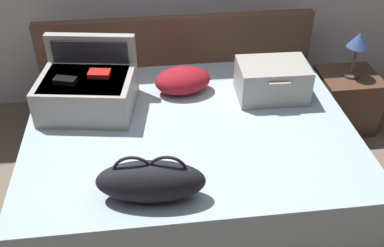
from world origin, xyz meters
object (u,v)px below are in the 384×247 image
nightstand (344,101)px  hard_case_large (88,89)px  bed (190,156)px  table_lamp (358,43)px  hard_case_medium (272,80)px  pillow_near_headboard (183,80)px  duffel_bag (151,181)px

nightstand → hard_case_large: bearing=-172.2°
bed → table_lamp: size_ratio=5.82×
nightstand → table_lamp: bearing=0.0°
hard_case_medium → table_lamp: 0.76m
bed → hard_case_medium: 0.76m
pillow_near_headboard → hard_case_medium: bearing=-12.2°
bed → hard_case_medium: (0.59, 0.28, 0.38)m
nightstand → bed: bearing=-157.4°
duffel_bag → table_lamp: bearing=36.1°
hard_case_large → pillow_near_headboard: size_ratio=1.70×
duffel_bag → nightstand: (1.57, 1.14, -0.39)m
bed → pillow_near_headboard: 0.53m
table_lamp → hard_case_large: bearing=-172.2°
hard_case_medium → pillow_near_headboard: size_ratio=1.22×
bed → hard_case_large: size_ratio=3.09×
bed → table_lamp: 1.49m
duffel_bag → nightstand: size_ratio=1.24×
duffel_bag → table_lamp: size_ratio=1.64×
hard_case_large → nightstand: size_ratio=1.43×
bed → hard_case_medium: hard_case_medium is taller
hard_case_large → table_lamp: size_ratio=1.88×
duffel_bag → table_lamp: (1.57, 1.14, 0.11)m
duffel_bag → table_lamp: table_lamp is taller
hard_case_large → hard_case_medium: (1.23, -0.00, -0.02)m
hard_case_medium → table_lamp: size_ratio=1.35×
hard_case_large → duffel_bag: hard_case_large is taller
pillow_near_headboard → nightstand: bearing=6.0°
hard_case_medium → bed: bearing=-153.3°
table_lamp → nightstand: bearing=0.0°
hard_case_large → table_lamp: 1.95m
bed → hard_case_large: (-0.63, 0.28, 0.40)m
hard_case_medium → duffel_bag: (-0.86, -0.88, -0.01)m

